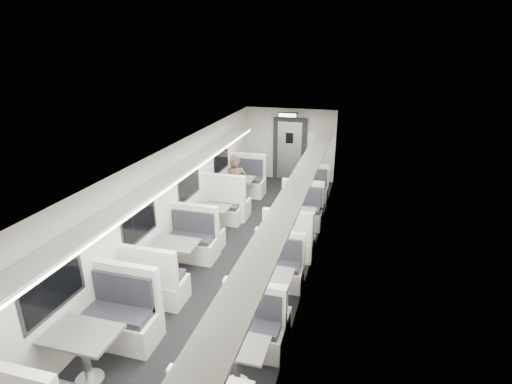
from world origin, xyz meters
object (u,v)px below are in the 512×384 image
Objects in this scene: booth_left_d at (86,357)px; passenger at (236,186)px; booth_left_a at (237,191)px; exit_sign at (288,115)px; booth_right_a at (308,197)px; vestibule_door at (289,150)px; booth_left_c at (176,259)px; booth_right_c at (269,290)px; booth_right_d at (237,365)px; booth_left_b at (212,220)px; booth_right_b at (295,225)px.

booth_left_d is 1.42× the size of passenger.
exit_sign is (1.00, 2.17, 1.86)m from booth_left_a.
booth_left_d is at bearing -106.08° from booth_right_a.
vestibule_door is at bearing 61.39° from passenger.
booth_right_a is at bearing 73.92° from booth_left_d.
booth_left_c reaches higher than booth_right_c.
booth_left_c is at bearing 131.49° from booth_right_d.
booth_left_c reaches higher than booth_left_b.
booth_left_a reaches higher than booth_right_b.
vestibule_door is (1.00, 2.66, 0.62)m from booth_left_a.
booth_right_a is 0.90× the size of booth_right_b.
booth_left_c is at bearing -90.00° from booth_left_b.
booth_left_b is at bearing 90.00° from booth_left_d.
exit_sign is (1.00, 6.10, 1.89)m from booth_left_c.
booth_left_d is (0.00, -6.66, -0.00)m from booth_left_a.
vestibule_door is (1.00, 9.32, 0.63)m from booth_left_d.
booth_left_a is at bearing 91.19° from passenger.
booth_left_c is at bearing -132.21° from booth_right_b.
booth_right_a is at bearing -67.19° from vestibule_door.
booth_right_a is at bearing 12.23° from passenger.
booth_left_d is 1.10× the size of vestibule_door.
booth_left_d is 1.17× the size of booth_right_d.
exit_sign is (-1.00, 3.90, 1.89)m from booth_right_b.
booth_left_b is 2.00m from booth_left_c.
vestibule_door reaches higher than booth_left_d.
booth_left_c is 6.47m from exit_sign.
booth_left_b is at bearing -90.00° from booth_left_a.
booth_right_c is (2.00, -4.39, -0.06)m from booth_left_a.
booth_left_b is 1.04× the size of booth_right_a.
booth_left_c is at bearing -98.63° from vestibule_door.
booth_left_a is at bearing -171.96° from booth_right_a.
booth_left_d is 1.19× the size of booth_right_a.
booth_right_c is at bearing 48.50° from booth_left_d.
booth_right_a is 1.19× the size of passenger.
booth_left_b is 0.97× the size of vestibule_door.
booth_right_c reaches higher than booth_right_a.
booth_left_b reaches higher than booth_right_d.
vestibule_door reaches higher than booth_right_a.
booth_left_b is at bearing -132.08° from booth_right_a.
booth_left_a is at bearing 90.00° from booth_left_d.
booth_right_b is (2.00, -1.72, -0.03)m from booth_left_a.
passenger is at bearing 149.20° from booth_right_b.
passenger reaches higher than booth_right_b.
booth_left_b is at bearing -174.05° from booth_right_b.
booth_left_b is (0.00, -1.93, -0.06)m from booth_left_a.
passenger is (0.18, 6.01, 0.40)m from booth_left_d.
booth_right_c is (0.00, -2.67, -0.03)m from booth_right_b.
booth_right_b is at bearing 90.00° from booth_right_c.
booth_right_c is at bearing -78.86° from passenger.
booth_left_b is 4.70m from booth_right_d.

